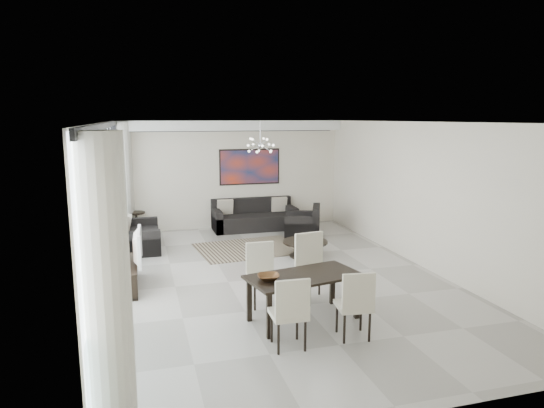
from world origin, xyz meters
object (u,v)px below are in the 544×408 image
object	(u,v)px
television	(134,247)
dining_table	(304,281)
tv_console	(126,276)
coffee_table	(305,248)
sofa_main	(254,219)

from	to	relation	value
television	dining_table	distance (m)	3.23
tv_console	television	bearing A→B (deg)	-0.55
coffee_table	sofa_main	bearing A→B (deg)	98.86
sofa_main	tv_console	bearing A→B (deg)	-130.13
coffee_table	television	distance (m)	3.75
coffee_table	dining_table	distance (m)	3.39
sofa_main	dining_table	world-z (taller)	sofa_main
sofa_main	dining_table	size ratio (longest dim) A/B	1.24
tv_console	television	world-z (taller)	television
tv_console	dining_table	world-z (taller)	dining_table
tv_console	television	xyz separation A→B (m)	(0.16, -0.00, 0.52)
coffee_table	dining_table	bearing A→B (deg)	-109.99
sofa_main	television	bearing A→B (deg)	-128.71
sofa_main	tv_console	size ratio (longest dim) A/B	1.56
coffee_table	sofa_main	world-z (taller)	sofa_main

